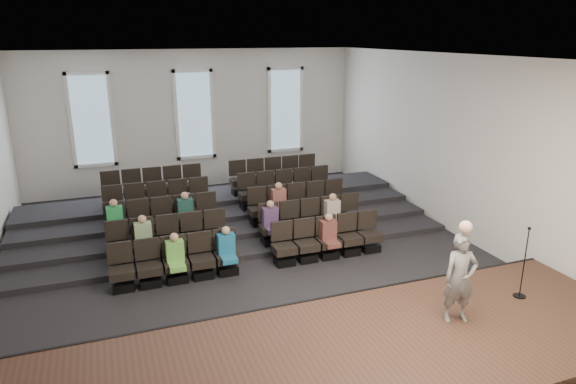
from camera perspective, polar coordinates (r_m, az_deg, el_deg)
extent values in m
plane|color=black|center=(13.24, -4.28, -7.43)|extent=(14.00, 14.00, 0.00)
cube|color=white|center=(12.06, -4.82, 14.78)|extent=(12.00, 14.00, 0.02)
cube|color=silver|center=(19.14, -10.36, 7.88)|extent=(12.00, 0.04, 5.00)
cube|color=silver|center=(6.36, 13.45, -11.50)|extent=(12.00, 0.04, 5.00)
cube|color=silver|center=(15.14, 18.02, 4.90)|extent=(0.04, 14.00, 5.00)
cube|color=#41271C|center=(8.96, 5.31, -18.78)|extent=(11.80, 3.60, 0.50)
cube|color=black|center=(10.32, 0.99, -13.42)|extent=(11.80, 0.06, 0.52)
cube|color=black|center=(15.29, -6.71, -3.73)|extent=(11.80, 4.80, 0.15)
cube|color=black|center=(15.75, -7.18, -2.83)|extent=(11.80, 3.75, 0.30)
cube|color=black|center=(16.21, -7.62, -1.98)|extent=(11.80, 2.70, 0.45)
cube|color=black|center=(16.67, -8.03, -1.18)|extent=(11.80, 1.65, 0.60)
cube|color=black|center=(12.26, -17.86, -9.87)|extent=(0.47, 0.43, 0.20)
cube|color=black|center=(12.12, -17.99, -8.56)|extent=(0.55, 0.50, 0.19)
cube|color=black|center=(12.15, -18.22, -6.41)|extent=(0.55, 0.08, 0.50)
cube|color=black|center=(12.28, -15.03, -9.57)|extent=(0.47, 0.43, 0.20)
cube|color=black|center=(12.15, -15.15, -8.26)|extent=(0.55, 0.50, 0.19)
cube|color=black|center=(12.17, -15.40, -6.10)|extent=(0.55, 0.08, 0.50)
cube|color=black|center=(12.33, -12.23, -9.24)|extent=(0.47, 0.43, 0.20)
cube|color=black|center=(12.20, -12.32, -7.93)|extent=(0.55, 0.50, 0.19)
cube|color=black|center=(12.22, -12.59, -5.79)|extent=(0.55, 0.08, 0.50)
cube|color=black|center=(12.41, -9.46, -8.89)|extent=(0.47, 0.43, 0.20)
cube|color=black|center=(12.27, -9.53, -7.59)|extent=(0.55, 0.50, 0.19)
cube|color=black|center=(12.30, -9.82, -5.47)|extent=(0.55, 0.08, 0.50)
cube|color=black|center=(12.51, -6.74, -8.53)|extent=(0.47, 0.43, 0.20)
cube|color=black|center=(12.38, -6.79, -7.24)|extent=(0.55, 0.50, 0.19)
cube|color=black|center=(12.41, -7.09, -5.13)|extent=(0.55, 0.08, 0.50)
cube|color=black|center=(12.88, -0.41, -7.62)|extent=(0.47, 0.43, 0.20)
cube|color=black|center=(12.76, -0.41, -6.36)|extent=(0.55, 0.50, 0.19)
cube|color=black|center=(12.78, -0.74, -4.32)|extent=(0.55, 0.08, 0.50)
cube|color=black|center=(13.08, 2.08, -7.23)|extent=(0.47, 0.43, 0.20)
cube|color=black|center=(12.95, 2.10, -5.99)|extent=(0.55, 0.50, 0.19)
cube|color=black|center=(12.98, 1.76, -3.98)|extent=(0.55, 0.08, 0.50)
cube|color=black|center=(13.30, 4.49, -6.85)|extent=(0.47, 0.43, 0.20)
cube|color=black|center=(13.18, 4.52, -5.62)|extent=(0.55, 0.50, 0.19)
cube|color=black|center=(13.20, 4.19, -3.65)|extent=(0.55, 0.08, 0.50)
cube|color=black|center=(13.54, 6.82, -6.46)|extent=(0.47, 0.43, 0.20)
cube|color=black|center=(13.42, 6.86, -5.25)|extent=(0.55, 0.50, 0.19)
cube|color=black|center=(13.45, 6.52, -3.32)|extent=(0.55, 0.08, 0.50)
cube|color=black|center=(13.81, 9.05, -6.08)|extent=(0.47, 0.43, 0.20)
cube|color=black|center=(13.69, 9.11, -4.89)|extent=(0.55, 0.50, 0.19)
cube|color=black|center=(13.72, 8.77, -3.00)|extent=(0.55, 0.08, 0.50)
cube|color=black|center=(13.15, -18.17, -7.29)|extent=(0.47, 0.43, 0.20)
cube|color=black|center=(13.03, -18.30, -6.04)|extent=(0.55, 0.50, 0.19)
cube|color=black|center=(13.07, -18.51, -4.04)|extent=(0.55, 0.08, 0.50)
cube|color=black|center=(13.17, -15.55, -7.01)|extent=(0.47, 0.43, 0.20)
cube|color=black|center=(13.05, -15.66, -5.76)|extent=(0.55, 0.50, 0.19)
cube|color=black|center=(13.09, -15.89, -3.77)|extent=(0.55, 0.08, 0.50)
cube|color=black|center=(13.21, -12.95, -6.71)|extent=(0.47, 0.43, 0.20)
cube|color=black|center=(13.09, -13.04, -5.47)|extent=(0.55, 0.50, 0.19)
cube|color=black|center=(13.14, -13.29, -3.49)|extent=(0.55, 0.08, 0.50)
cube|color=black|center=(13.29, -10.38, -6.41)|extent=(0.47, 0.43, 0.20)
cube|color=black|center=(13.17, -10.45, -5.17)|extent=(0.55, 0.50, 0.19)
cube|color=black|center=(13.21, -10.71, -3.20)|extent=(0.55, 0.08, 0.50)
cube|color=black|center=(13.39, -7.84, -6.10)|extent=(0.47, 0.43, 0.20)
cube|color=black|center=(13.27, -7.89, -4.87)|extent=(0.55, 0.50, 0.19)
cube|color=black|center=(13.31, -8.16, -2.91)|extent=(0.55, 0.08, 0.50)
cube|color=black|center=(13.73, -1.91, -5.32)|extent=(0.47, 0.43, 0.20)
cube|color=black|center=(13.62, -1.92, -4.12)|extent=(0.55, 0.50, 0.19)
cube|color=black|center=(13.66, -2.21, -2.21)|extent=(0.55, 0.08, 0.50)
cube|color=black|center=(13.92, 0.45, -5.00)|extent=(0.47, 0.43, 0.20)
cube|color=black|center=(13.80, 0.45, -3.81)|extent=(0.55, 0.50, 0.19)
cube|color=black|center=(13.85, 0.15, -1.93)|extent=(0.55, 0.08, 0.50)
cube|color=black|center=(14.12, 2.73, -4.68)|extent=(0.47, 0.43, 0.20)
cube|color=black|center=(14.01, 2.75, -3.50)|extent=(0.55, 0.50, 0.19)
cube|color=black|center=(14.06, 2.44, -1.65)|extent=(0.55, 0.08, 0.50)
cube|color=black|center=(14.35, 4.95, -4.35)|extent=(0.47, 0.43, 0.20)
cube|color=black|center=(14.24, 4.98, -3.19)|extent=(0.55, 0.50, 0.19)
cube|color=black|center=(14.29, 4.66, -1.38)|extent=(0.55, 0.08, 0.50)
cube|color=black|center=(14.61, 7.08, -4.04)|extent=(0.47, 0.43, 0.20)
cube|color=black|center=(14.50, 7.13, -2.90)|extent=(0.55, 0.50, 0.19)
cube|color=black|center=(14.54, 6.81, -1.11)|extent=(0.55, 0.08, 0.50)
cube|color=black|center=(14.06, -18.44, -5.03)|extent=(0.47, 0.42, 0.20)
cube|color=black|center=(13.95, -18.56, -3.85)|extent=(0.55, 0.50, 0.19)
cube|color=black|center=(14.02, -18.75, -1.99)|extent=(0.55, 0.08, 0.50)
cube|color=black|center=(14.08, -16.00, -4.77)|extent=(0.47, 0.42, 0.20)
cube|color=black|center=(13.97, -16.10, -3.59)|extent=(0.55, 0.50, 0.19)
cube|color=black|center=(14.03, -16.31, -1.74)|extent=(0.55, 0.08, 0.50)
cube|color=black|center=(14.12, -13.57, -4.51)|extent=(0.47, 0.42, 0.20)
cube|color=black|center=(14.01, -13.66, -3.33)|extent=(0.55, 0.50, 0.19)
cube|color=black|center=(14.08, -13.89, -1.48)|extent=(0.55, 0.08, 0.50)
cube|color=black|center=(14.19, -11.17, -4.24)|extent=(0.47, 0.42, 0.20)
cube|color=black|center=(14.08, -11.24, -3.07)|extent=(0.55, 0.50, 0.19)
cube|color=black|center=(14.15, -11.48, -1.23)|extent=(0.55, 0.08, 0.50)
cube|color=black|center=(14.28, -8.79, -3.97)|extent=(0.47, 0.42, 0.20)
cube|color=black|center=(14.18, -8.85, -2.80)|extent=(0.55, 0.50, 0.19)
cube|color=black|center=(14.24, -9.10, -0.97)|extent=(0.55, 0.08, 0.50)
cube|color=black|center=(14.61, -3.22, -3.29)|extent=(0.47, 0.42, 0.20)
cube|color=black|center=(14.50, -3.24, -2.15)|extent=(0.55, 0.50, 0.19)
cube|color=black|center=(14.56, -3.51, -0.37)|extent=(0.55, 0.08, 0.50)
cube|color=black|center=(14.78, -0.99, -3.02)|extent=(0.47, 0.42, 0.20)
cube|color=black|center=(14.68, -1.00, -1.88)|extent=(0.55, 0.50, 0.19)
cube|color=black|center=(14.74, -1.28, -0.13)|extent=(0.55, 0.08, 0.50)
cube|color=black|center=(14.98, 1.18, -2.74)|extent=(0.47, 0.42, 0.20)
cube|color=black|center=(14.88, 1.19, -1.62)|extent=(0.55, 0.50, 0.19)
cube|color=black|center=(14.94, 0.90, 0.11)|extent=(0.55, 0.08, 0.50)
cube|color=black|center=(15.20, 3.29, -2.47)|extent=(0.47, 0.42, 0.20)
cube|color=black|center=(15.09, 3.31, -1.36)|extent=(0.55, 0.50, 0.19)
cube|color=black|center=(15.15, 3.02, 0.34)|extent=(0.55, 0.08, 0.50)
cube|color=black|center=(15.43, 5.33, -2.21)|extent=(0.47, 0.42, 0.20)
cube|color=black|center=(15.33, 5.36, -1.11)|extent=(0.55, 0.50, 0.19)
cube|color=black|center=(15.39, 5.07, 0.57)|extent=(0.55, 0.08, 0.50)
cube|color=black|center=(14.99, -18.67, -3.05)|extent=(0.47, 0.42, 0.20)
cube|color=black|center=(14.90, -18.78, -1.93)|extent=(0.55, 0.50, 0.19)
cube|color=black|center=(14.97, -18.97, -0.20)|extent=(0.55, 0.08, 0.50)
cube|color=black|center=(15.01, -16.39, -2.82)|extent=(0.47, 0.42, 0.20)
cube|color=black|center=(14.91, -16.49, -1.70)|extent=(0.55, 0.50, 0.19)
cube|color=black|center=(14.99, -16.68, 0.03)|extent=(0.55, 0.08, 0.50)
cube|color=black|center=(15.05, -14.12, -2.58)|extent=(0.47, 0.42, 0.20)
cube|color=black|center=(14.95, -14.20, -1.46)|extent=(0.55, 0.50, 0.19)
cube|color=black|center=(15.03, -14.41, 0.27)|extent=(0.55, 0.08, 0.50)
cube|color=black|center=(15.12, -11.86, -2.33)|extent=(0.47, 0.42, 0.20)
cube|color=black|center=(15.02, -11.94, -1.22)|extent=(0.55, 0.50, 0.19)
cube|color=black|center=(15.10, -12.15, 0.50)|extent=(0.55, 0.08, 0.50)
cube|color=black|center=(15.20, -9.63, -2.09)|extent=(0.47, 0.42, 0.20)
cube|color=black|center=(15.11, -9.69, -0.98)|extent=(0.55, 0.50, 0.19)
cube|color=black|center=(15.18, -9.92, 0.73)|extent=(0.55, 0.08, 0.50)
cube|color=black|center=(15.51, -4.37, -1.50)|extent=(0.47, 0.42, 0.20)
cube|color=black|center=(15.41, -4.40, -0.41)|extent=(0.55, 0.50, 0.19)
cube|color=black|center=(15.49, -4.65, 1.26)|extent=(0.55, 0.08, 0.50)
cube|color=black|center=(15.67, -2.26, -1.26)|extent=(0.47, 0.42, 0.20)
cube|color=black|center=(15.58, -2.28, -0.18)|extent=(0.55, 0.50, 0.19)
cube|color=black|center=(15.65, -2.53, 1.47)|extent=(0.55, 0.08, 0.50)
cube|color=black|center=(15.86, -0.20, -1.02)|extent=(0.47, 0.42, 0.20)
cube|color=black|center=(15.76, -0.20, 0.05)|extent=(0.55, 0.50, 0.19)
cube|color=black|center=(15.84, -0.47, 1.68)|extent=(0.55, 0.08, 0.50)
cube|color=black|center=(16.06, 1.81, -0.79)|extent=(0.47, 0.42, 0.20)
cube|color=black|center=(15.97, 1.82, 0.27)|extent=(0.55, 0.50, 0.19)
cube|color=black|center=(16.04, 1.55, 1.87)|extent=(0.55, 0.08, 0.50)
cube|color=black|center=(16.29, 3.77, -0.56)|extent=(0.47, 0.42, 0.20)
cube|color=black|center=(16.20, 3.79, 0.48)|extent=(0.55, 0.50, 0.19)
cube|color=black|center=(16.27, 3.52, 2.06)|extent=(0.55, 0.08, 0.50)
cube|color=black|center=(15.94, -18.88, -1.31)|extent=(0.47, 0.42, 0.20)
cube|color=black|center=(15.85, -18.98, -0.25)|extent=(0.55, 0.50, 0.19)
cube|color=black|center=(15.94, -19.15, 1.37)|extent=(0.55, 0.08, 0.50)
cube|color=black|center=(15.96, -16.73, -1.09)|extent=(0.47, 0.42, 0.20)
cube|color=black|center=(15.87, -16.83, -0.03)|extent=(0.55, 0.50, 0.19)
cube|color=black|center=(15.96, -17.01, 1.59)|extent=(0.55, 0.08, 0.50)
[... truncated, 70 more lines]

